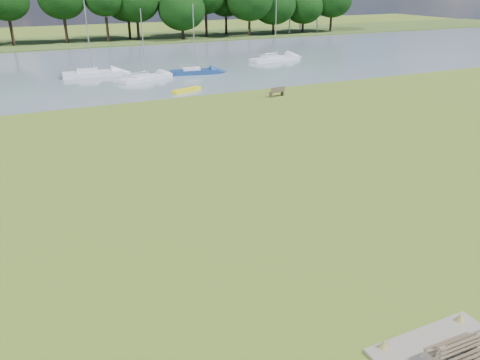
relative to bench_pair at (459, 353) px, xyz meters
name	(u,v)px	position (x,y,z in m)	size (l,w,h in m)	color
ground	(247,188)	(0.00, 14.00, -0.48)	(220.00, 220.00, 0.00)	olive
river	(106,68)	(0.00, 56.00, -0.48)	(220.00, 40.00, 0.10)	slate
far_bank	(76,42)	(0.00, 86.00, -0.48)	(220.00, 20.00, 0.40)	#4C6626
bench_pair	(459,353)	(0.00, 0.00, 0.00)	(1.75, 1.06, 0.93)	gray
riverbank_bench	(277,92)	(12.14, 32.45, 0.00)	(1.57, 0.58, 0.95)	brown
kayak	(187,90)	(4.80, 38.00, -0.26)	(3.29, 0.77, 0.33)	yellow
tree_line	(45,6)	(-4.55, 82.00, 6.03)	(132.06, 9.07, 10.97)	black
sailboat_1	(274,58)	(22.45, 51.70, 0.00)	(7.75, 3.33, 9.18)	silver
sailboat_2	(145,77)	(2.52, 45.61, -0.02)	(6.48, 3.89, 7.62)	silver
sailboat_3	(195,70)	(8.84, 46.78, 0.06)	(5.96, 2.54, 7.94)	navy
sailboat_5	(92,72)	(-2.53, 50.60, 0.10)	(6.79, 2.32, 9.02)	silver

